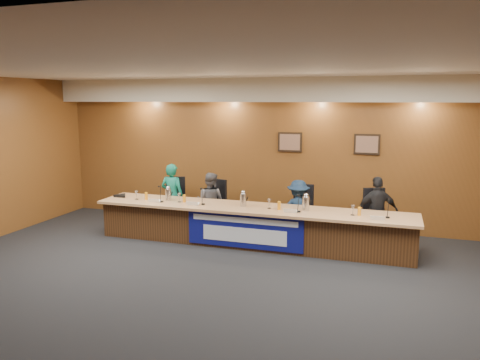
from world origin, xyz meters
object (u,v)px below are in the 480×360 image
object	(u,v)px
banner	(244,231)
office_chair_b	(212,208)
panelist_d	(377,212)
dais_body	(251,227)
carafe_mid	(243,200)
carafe_right	(306,204)
panelist_a	(172,196)
panelist_c	(298,210)
office_chair_a	(175,205)
panelist_b	(210,202)
carafe_left	(168,195)
office_chair_c	(299,215)
speakerphone	(121,196)
office_chair_d	(377,221)

from	to	relation	value
banner	office_chair_b	distance (m)	1.55
panelist_d	office_chair_b	distance (m)	3.37
office_chair_b	dais_body	bearing A→B (deg)	-17.17
carafe_mid	carafe_right	size ratio (longest dim) A/B	0.95
dais_body	carafe_right	distance (m)	1.18
panelist_a	panelist_d	bearing A→B (deg)	-178.84
panelist_c	office_chair_a	bearing A→B (deg)	-6.64
panelist_b	office_chair_a	bearing A→B (deg)	-3.04
carafe_left	carafe_right	bearing A→B (deg)	-0.11
panelist_b	carafe_right	xyz separation A→B (m)	(2.13, -0.63, 0.25)
banner	panelist_b	xyz separation A→B (m)	(-1.07, 1.02, 0.25)
panelist_a	panelist_d	xyz separation A→B (m)	(4.24, 0.00, -0.03)
banner	panelist_a	xyz separation A→B (m)	(-1.95, 1.02, 0.32)
office_chair_a	office_chair_b	size ratio (longest dim) A/B	1.00
banner	office_chair_a	distance (m)	2.25
office_chair_a	carafe_left	xyz separation A→B (m)	(0.22, -0.72, 0.39)
dais_body	carafe_left	distance (m)	1.80
panelist_a	panelist_c	distance (m)	2.74
dais_body	office_chair_a	world-z (taller)	dais_body
panelist_b	office_chair_c	xyz separation A→B (m)	(1.86, 0.10, -0.15)
office_chair_a	speakerphone	size ratio (longest dim) A/B	1.50
dais_body	office_chair_b	xyz separation A→B (m)	(-1.07, 0.70, 0.13)
carafe_mid	panelist_b	bearing A→B (deg)	145.50
office_chair_c	speakerphone	distance (m)	3.70
panelist_b	office_chair_c	world-z (taller)	panelist_b
carafe_right	dais_body	bearing A→B (deg)	178.62
carafe_left	speakerphone	xyz separation A→B (m)	(-1.10, 0.02, -0.09)
banner	speakerphone	xyz separation A→B (m)	(-2.82, 0.41, 0.40)
panelist_d	carafe_left	distance (m)	4.07
office_chair_a	carafe_left	world-z (taller)	carafe_left
panelist_d	carafe_mid	world-z (taller)	panelist_d
dais_body	carafe_right	world-z (taller)	carafe_right
office_chair_d	banner	bearing A→B (deg)	-175.82
panelist_a	carafe_mid	bearing A→B (deg)	161.68
panelist_a	office_chair_c	bearing A→B (deg)	-176.75
panelist_c	speakerphone	distance (m)	3.67
dais_body	panelist_a	world-z (taller)	panelist_a
panelist_c	office_chair_b	distance (m)	1.87
office_chair_b	carafe_left	bearing A→B (deg)	-116.25
dais_body	panelist_b	distance (m)	1.26
panelist_b	carafe_left	world-z (taller)	panelist_b
dais_body	banner	distance (m)	0.42
panelist_b	carafe_left	distance (m)	0.93
carafe_mid	office_chair_b	bearing A→B (deg)	141.52
panelist_d	office_chair_a	bearing A→B (deg)	-19.49
panelist_b	office_chair_d	xyz separation A→B (m)	(3.36, 0.10, -0.15)
carafe_left	speakerphone	bearing A→B (deg)	179.21
dais_body	office_chair_b	bearing A→B (deg)	146.79
panelist_c	office_chair_a	world-z (taller)	panelist_c
office_chair_d	carafe_left	distance (m)	4.10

